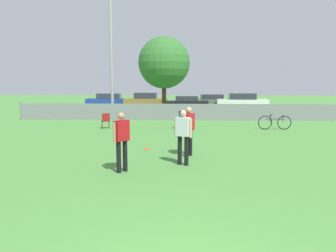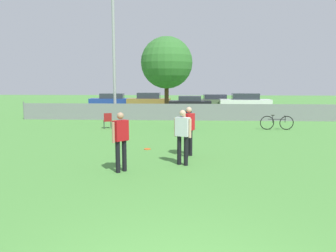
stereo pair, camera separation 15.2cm
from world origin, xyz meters
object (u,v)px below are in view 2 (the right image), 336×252
at_px(tree_near_pole, 167,63).
at_px(player_thrower_red, 189,128).
at_px(folding_chair_sideline, 108,120).
at_px(parked_car_olive, 215,101).
at_px(light_pole, 114,35).
at_px(player_receiver_white, 183,133).
at_px(player_defender_red, 121,138).
at_px(parked_car_blue, 112,100).
at_px(parked_car_dark, 190,103).
at_px(parked_car_white, 245,102).
at_px(parked_car_tan, 149,101).
at_px(trash_bin, 186,120).
at_px(bicycle_sideline, 277,123).
at_px(frisbee_disc, 147,149).

height_order(tree_near_pole, player_thrower_red, tree_near_pole).
bearing_deg(folding_chair_sideline, parked_car_olive, -136.11).
height_order(light_pole, player_receiver_white, light_pole).
bearing_deg(player_defender_red, player_thrower_red, -1.67).
distance_m(player_receiver_white, parked_car_blue, 24.19).
xyz_separation_m(player_thrower_red, parked_car_dark, (0.21, 19.32, -0.36)).
relative_size(tree_near_pole, folding_chair_sideline, 6.91).
height_order(player_receiver_white, parked_car_blue, player_receiver_white).
bearing_deg(parked_car_white, parked_car_blue, 172.37).
bearing_deg(parked_car_tan, parked_car_white, -8.36).
height_order(player_receiver_white, parked_car_dark, player_receiver_white).
height_order(player_receiver_white, trash_bin, player_receiver_white).
relative_size(player_receiver_white, parked_car_dark, 0.42).
xyz_separation_m(bicycle_sideline, parked_car_blue, (-12.35, 15.24, 0.30)).
bearing_deg(bicycle_sideline, parked_car_blue, 128.73).
bearing_deg(parked_car_tan, light_pole, -98.61).
bearing_deg(bicycle_sideline, frisbee_disc, -138.98).
distance_m(player_thrower_red, bicycle_sideline, 8.10).
relative_size(tree_near_pole, bicycle_sideline, 3.33).
distance_m(light_pole, player_thrower_red, 13.84).
xyz_separation_m(player_receiver_white, parked_car_blue, (-7.45, 23.01, -0.30)).
relative_size(light_pole, player_receiver_white, 5.84).
height_order(tree_near_pole, parked_car_dark, tree_near_pole).
relative_size(frisbee_disc, parked_car_tan, 0.06).
distance_m(player_thrower_red, parked_car_white, 20.22).
height_order(player_thrower_red, trash_bin, player_thrower_red).
distance_m(player_thrower_red, player_defender_red, 2.82).
xyz_separation_m(light_pole, folding_chair_sideline, (0.78, -5.42, -5.23)).
distance_m(tree_near_pole, frisbee_disc, 13.21).
relative_size(tree_near_pole, player_thrower_red, 3.48).
bearing_deg(tree_near_pole, player_defender_red, -91.10).
distance_m(light_pole, parked_car_dark, 10.46).
distance_m(parked_car_dark, parked_car_white, 5.08).
bearing_deg(light_pole, parked_car_olive, 50.58).
distance_m(player_receiver_white, player_defender_red, 1.92).
height_order(folding_chair_sideline, parked_car_dark, parked_car_dark).
bearing_deg(bicycle_sideline, trash_bin, -178.40).
height_order(frisbee_disc, parked_car_tan, parked_car_tan).
relative_size(tree_near_pole, player_receiver_white, 3.48).
height_order(bicycle_sideline, parked_car_dark, parked_car_dark).
height_order(folding_chair_sideline, parked_car_blue, parked_car_blue).
height_order(player_defender_red, parked_car_olive, player_defender_red).
bearing_deg(parked_car_white, bicycle_sideline, -90.12).
distance_m(tree_near_pole, parked_car_tan, 8.19).
bearing_deg(tree_near_pole, player_receiver_white, -84.57).
xyz_separation_m(parked_car_tan, parked_car_olive, (6.45, 0.58, -0.06)).
xyz_separation_m(folding_chair_sideline, parked_car_white, (9.67, 13.01, 0.24)).
bearing_deg(bicycle_sideline, parked_car_olive, 97.56).
bearing_deg(parked_car_white, frisbee_disc, -107.91).
relative_size(player_defender_red, trash_bin, 1.70).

